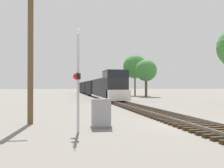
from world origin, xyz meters
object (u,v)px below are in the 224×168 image
Objects in this scene: freight_train at (92,88)px; tree_deep_background at (135,67)px; utility_pole at (30,53)px; tree_mid_background at (146,71)px; relay_cabinet at (101,114)px; crossing_signal_near at (78,77)px.

tree_deep_background is at bearing -24.74° from freight_train.
utility_pole is 1.04× the size of tree_mid_background.
relay_cabinet is 0.16× the size of tree_deep_background.
freight_train is 13.47× the size of crossing_signal_near.
tree_mid_background is 0.81× the size of tree_deep_background.
crossing_signal_near is at bearing -112.40° from tree_mid_background.
relay_cabinet is 40.75m from tree_mid_background.
tree_deep_background is (-0.38, 6.95, 1.31)m from tree_mid_background.
tree_mid_background is (16.01, 38.83, 2.78)m from crossing_signal_near.
crossing_signal_near reaches higher than relay_cabinet.
crossing_signal_near is at bearing -52.83° from utility_pole.
crossing_signal_near is 0.51× the size of tree_deep_background.
freight_train is at bearing 155.26° from tree_deep_background.
relay_cabinet is (1.26, 1.13, -1.83)m from crossing_signal_near.
utility_pole is (-8.80, -46.81, 2.23)m from freight_train.
utility_pole is at bearing -100.65° from freight_train.
tree_deep_background reaches higher than utility_pole.
tree_deep_background reaches higher than tree_mid_background.
tree_mid_background is at bearing 62.54° from utility_pole.
freight_train is at bearing 173.37° from crossing_signal_near.
utility_pole is (-2.48, 3.27, 1.47)m from crossing_signal_near.
relay_cabinet is 5.43m from utility_pole.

